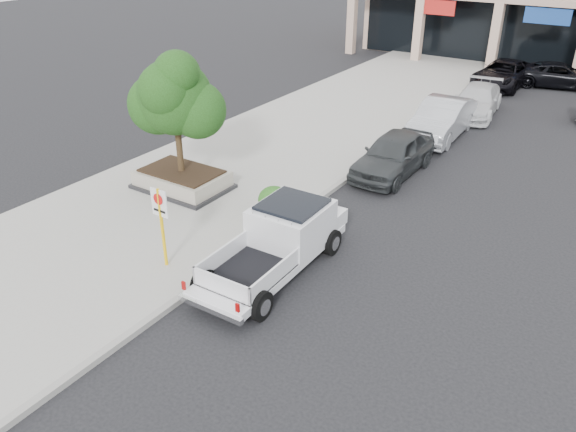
% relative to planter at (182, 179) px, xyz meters
% --- Properties ---
extents(ground, '(120.00, 120.00, 0.00)m').
position_rel_planter_xyz_m(ground, '(5.96, -3.01, -0.48)').
color(ground, black).
rests_on(ground, ground).
extents(sidewalk, '(8.00, 52.00, 0.15)m').
position_rel_planter_xyz_m(sidewalk, '(0.46, 2.99, -0.40)').
color(sidewalk, gray).
rests_on(sidewalk, ground).
extents(curb, '(0.20, 52.00, 0.15)m').
position_rel_planter_xyz_m(curb, '(4.41, 2.99, -0.40)').
color(curb, gray).
rests_on(curb, ground).
extents(planter, '(3.20, 2.20, 0.68)m').
position_rel_planter_xyz_m(planter, '(0.00, 0.00, 0.00)').
color(planter, black).
rests_on(planter, sidewalk).
extents(planter_tree, '(2.90, 2.55, 4.00)m').
position_rel_planter_xyz_m(planter_tree, '(0.13, 0.15, 2.94)').
color(planter_tree, black).
rests_on(planter_tree, planter).
extents(no_parking_sign, '(0.55, 0.09, 2.30)m').
position_rel_planter_xyz_m(no_parking_sign, '(3.08, -3.97, 1.16)').
color(no_parking_sign, yellow).
rests_on(no_parking_sign, sidewalk).
extents(hedge, '(1.10, 0.99, 0.93)m').
position_rel_planter_xyz_m(hedge, '(3.83, 0.18, 0.14)').
color(hedge, '#164D16').
rests_on(hedge, sidewalk).
extents(pickup_truck, '(2.13, 5.51, 1.72)m').
position_rel_planter_xyz_m(pickup_truck, '(5.61, -2.49, 0.39)').
color(pickup_truck, silver).
rests_on(pickup_truck, ground).
extents(curb_car_a, '(1.91, 4.63, 1.57)m').
position_rel_planter_xyz_m(curb_car_a, '(5.52, 5.59, 0.31)').
color(curb_car_a, '#2E3233').
rests_on(curb_car_a, ground).
extents(curb_car_b, '(1.90, 5.09, 1.66)m').
position_rel_planter_xyz_m(curb_car_b, '(5.60, 10.50, 0.36)').
color(curb_car_b, '#AFB2B8').
rests_on(curb_car_b, ground).
extents(curb_car_c, '(2.55, 5.06, 1.41)m').
position_rel_planter_xyz_m(curb_car_c, '(5.91, 14.62, 0.23)').
color(curb_car_c, silver).
rests_on(curb_car_c, ground).
extents(curb_car_d, '(2.73, 5.43, 1.48)m').
position_rel_planter_xyz_m(curb_car_d, '(5.58, 20.69, 0.26)').
color(curb_car_d, black).
rests_on(curb_car_d, ground).
extents(lot_car_d, '(5.29, 3.35, 1.36)m').
position_rel_planter_xyz_m(lot_car_d, '(8.32, 22.46, 0.21)').
color(lot_car_d, black).
rests_on(lot_car_d, ground).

